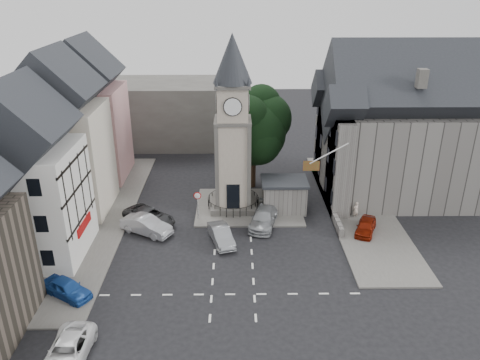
{
  "coord_description": "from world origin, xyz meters",
  "views": [
    {
      "loc": [
        0.2,
        -32.37,
        20.46
      ],
      "look_at": [
        0.61,
        5.0,
        4.2
      ],
      "focal_mm": 35.0,
      "sensor_mm": 36.0,
      "label": 1
    }
  ],
  "objects_px": {
    "clock_tower": "(233,127)",
    "car_east_red": "(366,226)",
    "pedestrian": "(356,210)",
    "stone_shelter": "(284,195)",
    "car_west_blue": "(67,288)"
  },
  "relations": [
    {
      "from": "stone_shelter",
      "to": "car_east_red",
      "type": "height_order",
      "value": "stone_shelter"
    },
    {
      "from": "car_east_red",
      "to": "clock_tower",
      "type": "bearing_deg",
      "value": -179.92
    },
    {
      "from": "pedestrian",
      "to": "car_west_blue",
      "type": "bearing_deg",
      "value": 2.76
    },
    {
      "from": "stone_shelter",
      "to": "pedestrian",
      "type": "relative_size",
      "value": 2.66
    },
    {
      "from": "clock_tower",
      "to": "car_east_red",
      "type": "xyz_separation_m",
      "value": [
        11.5,
        -4.99,
        -7.5
      ]
    },
    {
      "from": "clock_tower",
      "to": "stone_shelter",
      "type": "relative_size",
      "value": 3.78
    },
    {
      "from": "clock_tower",
      "to": "stone_shelter",
      "type": "bearing_deg",
      "value": -5.84
    },
    {
      "from": "car_east_red",
      "to": "pedestrian",
      "type": "relative_size",
      "value": 2.26
    },
    {
      "from": "car_west_blue",
      "to": "car_east_red",
      "type": "bearing_deg",
      "value": -37.71
    },
    {
      "from": "car_west_blue",
      "to": "clock_tower",
      "type": "bearing_deg",
      "value": -8.44
    },
    {
      "from": "clock_tower",
      "to": "car_west_blue",
      "type": "bearing_deg",
      "value": -130.34
    },
    {
      "from": "stone_shelter",
      "to": "car_west_blue",
      "type": "bearing_deg",
      "value": -141.32
    },
    {
      "from": "stone_shelter",
      "to": "car_west_blue",
      "type": "height_order",
      "value": "stone_shelter"
    },
    {
      "from": "stone_shelter",
      "to": "pedestrian",
      "type": "xyz_separation_m",
      "value": [
        6.47,
        -1.75,
        -0.74
      ]
    },
    {
      "from": "stone_shelter",
      "to": "car_east_red",
      "type": "bearing_deg",
      "value": -33.89
    }
  ]
}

